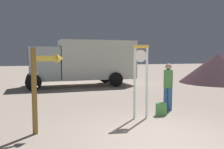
% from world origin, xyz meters
% --- Properties ---
extents(ground_plane, '(80.00, 80.00, 0.00)m').
position_xyz_m(ground_plane, '(0.00, 0.00, 0.00)').
color(ground_plane, gray).
extents(standing_clock, '(0.48, 0.14, 2.31)m').
position_xyz_m(standing_clock, '(0.28, 1.85, 1.41)').
color(standing_clock, white).
rests_on(standing_clock, ground_plane).
extents(arrow_sign, '(0.89, 0.51, 2.20)m').
position_xyz_m(arrow_sign, '(-2.61, 1.39, 1.47)').
color(arrow_sign, olive).
rests_on(arrow_sign, ground_plane).
extents(person_near_clock, '(0.32, 0.32, 1.69)m').
position_xyz_m(person_near_clock, '(1.70, 2.61, 0.95)').
color(person_near_clock, '#3668A0').
rests_on(person_near_clock, ground_plane).
extents(backpack, '(0.32, 0.22, 0.41)m').
position_xyz_m(backpack, '(1.10, 2.01, 0.20)').
color(backpack, '#519F4E').
rests_on(backpack, ground_plane).
extents(box_truck_near, '(6.93, 2.63, 2.92)m').
position_xyz_m(box_truck_near, '(0.14, 10.29, 1.61)').
color(box_truck_near, silver).
rests_on(box_truck_near, ground_plane).
extents(dome_tent, '(5.39, 5.39, 2.15)m').
position_xyz_m(dome_tent, '(9.49, 9.02, 1.08)').
color(dome_tent, '#372028').
rests_on(dome_tent, ground_plane).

